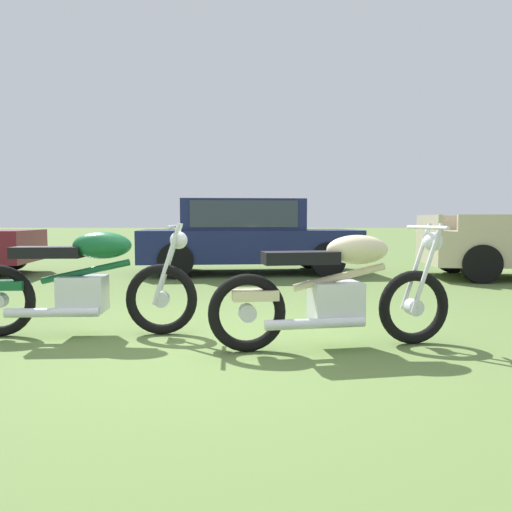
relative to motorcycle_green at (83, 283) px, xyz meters
The scene contains 4 objects.
ground_plane 1.31m from the motorcycle_green, 16.66° to the right, with size 120.00×120.00×0.00m, color #567038.
motorcycle_green is the anchor object (origin of this frame).
motorcycle_cream 2.25m from the motorcycle_green, 10.87° to the right, with size 2.02×0.77×1.02m.
car_navy 5.41m from the motorcycle_green, 75.53° to the left, with size 4.29×2.23×1.43m.
Camera 1 is at (0.38, -4.03, 1.04)m, focal length 34.47 mm.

